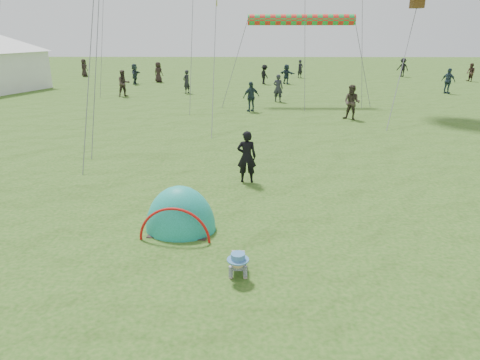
{
  "coord_description": "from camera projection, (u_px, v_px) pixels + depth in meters",
  "views": [
    {
      "loc": [
        0.16,
        -6.73,
        4.33
      ],
      "look_at": [
        0.02,
        2.76,
        1.0
      ],
      "focal_mm": 32.0,
      "sensor_mm": 36.0,
      "label": 1
    }
  ],
  "objects": [
    {
      "name": "crowd_person_4",
      "position": [
        158.0,
        72.0,
        37.45
      ],
      "size": [
        1.01,
        0.88,
        1.74
      ],
      "primitive_type": "imported",
      "rotation": [
        0.0,
        0.0,
        2.66
      ],
      "color": "black",
      "rests_on": "ground"
    },
    {
      "name": "standing_adult",
      "position": [
        247.0,
        157.0,
        12.68
      ],
      "size": [
        0.58,
        0.39,
        1.57
      ],
      "primitive_type": "imported",
      "rotation": [
        0.0,
        0.0,
        3.12
      ],
      "color": "black",
      "rests_on": "ground"
    },
    {
      "name": "popup_tent",
      "position": [
        181.0,
        229.0,
        9.85
      ],
      "size": [
        1.72,
        1.46,
        2.09
      ],
      "primitive_type": "ellipsoid",
      "rotation": [
        0.0,
        0.0,
        -0.08
      ],
      "color": "#148561",
      "rests_on": "ground"
    },
    {
      "name": "crawling_toddler",
      "position": [
        238.0,
        261.0,
        7.94
      ],
      "size": [
        0.52,
        0.73,
        0.56
      ],
      "primitive_type": null,
      "rotation": [
        0.0,
        0.0,
        0.01
      ],
      "color": "black",
      "rests_on": "ground"
    },
    {
      "name": "crowd_person_15",
      "position": [
        403.0,
        68.0,
        41.86
      ],
      "size": [
        1.29,
        1.28,
        1.78
      ],
      "primitive_type": "imported",
      "rotation": [
        0.0,
        0.0,
        5.51
      ],
      "color": "black",
      "rests_on": "ground"
    },
    {
      "name": "crowd_person_1",
      "position": [
        124.0,
        83.0,
        29.3
      ],
      "size": [
        1.1,
        1.05,
        1.79
      ],
      "primitive_type": "imported",
      "rotation": [
        0.0,
        0.0,
        0.61
      ],
      "color": "#3C2F2B",
      "rests_on": "ground"
    },
    {
      "name": "rainbow_tube_kite",
      "position": [
        301.0,
        20.0,
        25.42
      ],
      "size": [
        6.37,
        0.64,
        0.64
      ],
      "primitive_type": "cylinder",
      "rotation": [
        0.0,
        1.57,
        0.0
      ],
      "color": "red"
    },
    {
      "name": "crowd_person_13",
      "position": [
        352.0,
        102.0,
        21.67
      ],
      "size": [
        1.07,
        1.02,
        1.75
      ],
      "primitive_type": "imported",
      "rotation": [
        0.0,
        0.0,
        5.7
      ],
      "color": "#3A3128",
      "rests_on": "ground"
    },
    {
      "name": "crowd_person_6",
      "position": [
        187.0,
        82.0,
        30.81
      ],
      "size": [
        0.67,
        0.72,
        1.66
      ],
      "primitive_type": "imported",
      "rotation": [
        0.0,
        0.0,
        4.12
      ],
      "color": "black",
      "rests_on": "ground"
    },
    {
      "name": "crowd_person_14",
      "position": [
        251.0,
        97.0,
        23.83
      ],
      "size": [
        1.05,
        0.79,
        1.66
      ],
      "primitive_type": "imported",
      "rotation": [
        0.0,
        0.0,
        3.59
      ],
      "color": "#23343A",
      "rests_on": "ground"
    },
    {
      "name": "crowd_person_11",
      "position": [
        286.0,
        74.0,
        36.3
      ],
      "size": [
        1.42,
        1.4,
        1.63
      ],
      "primitive_type": "imported",
      "rotation": [
        0.0,
        0.0,
        2.38
      ],
      "color": "#202F3C",
      "rests_on": "ground"
    },
    {
      "name": "crowd_person_10",
      "position": [
        84.0,
        68.0,
        42.1
      ],
      "size": [
        0.73,
        0.93,
        1.68
      ],
      "primitive_type": "imported",
      "rotation": [
        0.0,
        0.0,
        1.31
      ],
      "color": "black",
      "rests_on": "ground"
    },
    {
      "name": "crowd_person_0",
      "position": [
        300.0,
        69.0,
        40.92
      ],
      "size": [
        0.73,
        0.7,
        1.69
      ],
      "primitive_type": "imported",
      "rotation": [
        0.0,
        0.0,
        0.67
      ],
      "color": "black",
      "rests_on": "ground"
    },
    {
      "name": "crowd_person_7",
      "position": [
        471.0,
        72.0,
        38.0
      ],
      "size": [
        0.76,
        0.89,
        1.59
      ],
      "primitive_type": "imported",
      "rotation": [
        0.0,
        0.0,
        4.94
      ],
      "color": "#462F29",
      "rests_on": "ground"
    },
    {
      "name": "crowd_person_8",
      "position": [
        448.0,
        81.0,
        30.66
      ],
      "size": [
        0.94,
        1.12,
        1.79
      ],
      "primitive_type": "imported",
      "rotation": [
        0.0,
        0.0,
        2.15
      ],
      "color": "#293B4B",
      "rests_on": "ground"
    },
    {
      "name": "crowd_person_12",
      "position": [
        278.0,
        88.0,
        27.18
      ],
      "size": [
        0.73,
        0.59,
        1.72
      ],
      "primitive_type": "imported",
      "rotation": [
        0.0,
        0.0,
        2.81
      ],
      "color": "#25272E",
      "rests_on": "ground"
    },
    {
      "name": "ground",
      "position": [
        237.0,
        282.0,
        7.79
      ],
      "size": [
        140.0,
        140.0,
        0.0
      ],
      "primitive_type": "plane",
      "color": "#1D4D10"
    },
    {
      "name": "crowd_person_9",
      "position": [
        264.0,
        74.0,
        36.15
      ],
      "size": [
        0.96,
        1.19,
        1.61
      ],
      "primitive_type": "imported",
      "rotation": [
        0.0,
        0.0,
        1.98
      ],
      "color": "black",
      "rests_on": "ground"
    },
    {
      "name": "crowd_person_5",
      "position": [
        135.0,
        74.0,
        36.06
      ],
      "size": [
        0.62,
        1.61,
        1.69
      ],
      "primitive_type": "imported",
      "rotation": [
        0.0,
        0.0,
        1.49
      ],
      "color": "#253237",
      "rests_on": "ground"
    }
  ]
}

